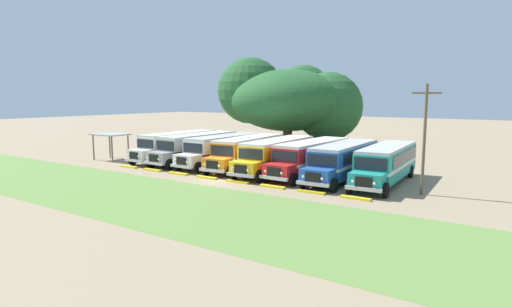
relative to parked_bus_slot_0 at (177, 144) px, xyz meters
The scene contains 21 objects.
ground_plane 12.42m from the parked_bus_slot_0, 28.85° to the right, with size 220.00×220.00×0.00m, color #937F60.
foreground_grass_strip 17.22m from the parked_bus_slot_0, 51.00° to the right, with size 80.00×10.04×0.01m, color olive.
parked_bus_slot_0 is the anchor object (origin of this frame).
parked_bus_slot_1 2.85m from the parked_bus_slot_0, ahead, with size 2.77×10.85×2.82m.
parked_bus_slot_2 6.10m from the parked_bus_slot_0, ahead, with size 2.78×10.85×2.82m.
parked_bus_slot_3 9.03m from the parked_bus_slot_0, ahead, with size 3.43×10.95×2.82m.
parked_bus_slot_4 12.35m from the parked_bus_slot_0, ahead, with size 3.07×10.89×2.82m.
parked_bus_slot_5 15.46m from the parked_bus_slot_0, ahead, with size 2.94×10.87×2.82m.
parked_bus_slot_6 18.43m from the parked_bus_slot_0, ahead, with size 2.97×10.88×2.82m.
parked_bus_slot_7 21.69m from the parked_bus_slot_0, ahead, with size 3.22×10.92×2.82m.
curb_wheelstop_0 6.38m from the parked_bus_slot_0, 91.30° to the right, with size 2.00×0.36×0.15m, color yellow.
curb_wheelstop_1 7.04m from the parked_bus_slot_0, 64.30° to the right, with size 2.00×0.36×0.15m, color yellow.
curb_wheelstop_2 8.83m from the parked_bus_slot_0, 45.42° to the right, with size 2.00×0.36×0.15m, color yellow.
curb_wheelstop_3 11.22m from the parked_bus_slot_0, 33.87° to the right, with size 2.00×0.36×0.15m, color yellow.
curb_wheelstop_4 13.90m from the parked_bus_slot_0, 26.64° to the right, with size 2.00×0.36×0.15m, color yellow.
curb_wheelstop_5 16.74m from the parked_bus_slot_0, 21.82° to the right, with size 2.00×0.36×0.15m, color yellow.
curb_wheelstop_6 19.66m from the parked_bus_slot_0, 18.42° to the right, with size 2.00×0.36×0.15m, color yellow.
curb_wheelstop_7 22.64m from the parked_bus_slot_0, 15.92° to the right, with size 2.00×0.36×0.15m, color yellow.
broad_shade_tree 14.89m from the parked_bus_slot_0, 64.05° to the left, with size 16.67×14.20×11.18m.
utility_pole 25.10m from the parked_bus_slot_0, ahead, with size 1.80×0.20×7.34m.
waiting_shelter 6.91m from the parked_bus_slot_0, 144.09° to the right, with size 3.60×2.60×2.72m.
Camera 1 is at (20.50, -25.78, 6.50)m, focal length 29.85 mm.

